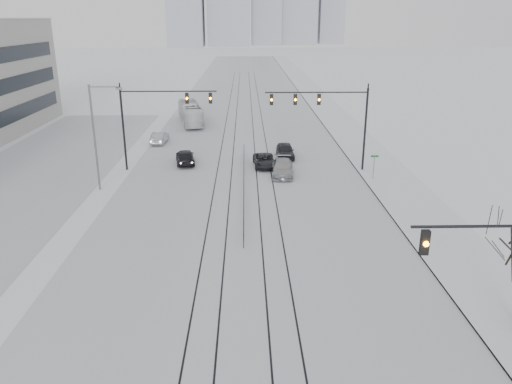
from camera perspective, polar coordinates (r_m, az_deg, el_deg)
name	(u,v)px	position (r m, az deg, el deg)	size (l,w,h in m)	color
road	(244,121)	(72.59, -1.36, 8.09)	(22.00, 260.00, 0.02)	silver
sidewalk_east	(337,120)	(73.79, 9.29, 8.08)	(5.00, 260.00, 0.16)	silver
curb	(321,121)	(73.39, 7.39, 8.10)	(0.10, 260.00, 0.12)	gray
parking_strip	(36,173)	(52.34, -23.86, 2.01)	(14.00, 60.00, 0.03)	silver
tram_rails	(244,158)	(53.10, -1.38, 3.92)	(5.30, 180.00, 0.01)	black
traffic_mast_ne	(331,112)	(47.62, 8.54, 9.01)	(9.60, 0.37, 8.00)	black
traffic_mast_nw	(154,113)	(48.75, -11.63, 8.84)	(9.10, 0.37, 8.00)	black
street_light_west	(97,130)	(43.93, -17.69, 6.72)	(2.73, 0.25, 9.00)	#595B60
median_fence	(244,183)	(43.38, -1.40, 1.07)	(0.06, 24.00, 1.00)	black
street_sign	(374,164)	(46.45, 13.33, 3.17)	(0.70, 0.06, 2.40)	#595B60
sedan_sb_inner	(185,157)	(51.22, -8.10, 4.01)	(1.78, 4.44, 1.51)	black
sedan_sb_outer	(160,138)	(60.41, -10.96, 6.11)	(1.45, 4.15, 1.37)	#95969B
sedan_nb_front	(264,161)	(49.80, 0.96, 3.59)	(2.05, 4.44, 1.24)	black
sedan_nb_right	(283,168)	(47.10, 3.06, 2.76)	(1.99, 4.89, 1.42)	#979A9E
sedan_nb_far	(285,151)	(53.15, 3.35, 4.73)	(1.79, 4.46, 1.52)	black
box_truck	(190,114)	(71.01, -7.50, 8.89)	(2.49, 10.63, 2.96)	silver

